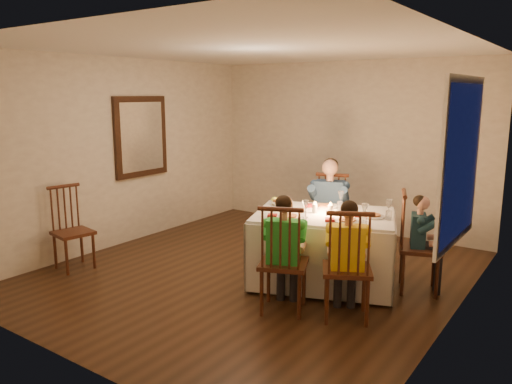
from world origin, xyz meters
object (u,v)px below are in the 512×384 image
Objects in this scene: chair_end at (417,291)px; serving_bowl at (281,203)px; chair_near_right at (345,318)px; chair_adult at (327,258)px; child_teal at (417,291)px; dining_table at (324,234)px; adult at (327,258)px; chair_extra at (76,268)px; child_green at (283,310)px; child_yellow at (345,318)px; chair_near_left at (283,310)px.

serving_bowl reaches higher than chair_end.
chair_near_right and chair_end have the same top height.
chair_adult is 1.37m from child_teal.
chair_end is at bearing 0.67° from dining_table.
chair_near_right is at bearing -32.27° from serving_bowl.
chair_adult is 1.13m from serving_bowl.
chair_extra is at bearing -155.40° from adult.
chair_end is 1.07× the size of chair_extra.
dining_table is 1.56× the size of child_green.
child_teal is at bearing -54.88° from chair_extra.
chair_adult is 4.78× the size of serving_bowl.
serving_bowl is (-0.62, 0.08, 0.26)m from dining_table.
chair_extra is at bearing -13.23° from child_green.
chair_end is at bearing -35.00° from chair_adult.
dining_table is 1.58× the size of child_yellow.
chair_adult reaches higher than child_teal.
adult is 1.37m from child_teal.
chair_end is (0.97, 0.37, -0.57)m from dining_table.
chair_extra is at bearing -13.23° from chair_near_left.
child_green reaches higher than chair_extra.
adult is at bearing -85.50° from child_yellow.
dining_table is 1.03m from chair_adult.
adult is at bearing -85.50° from chair_near_right.
chair_end is at bearing -54.88° from chair_extra.
child_teal is at bearing 0.67° from dining_table.
chair_near_left is at bearing 180.00° from child_green.
adult is at bearing -107.11° from chair_adult.
serving_bowl is at bearing 152.48° from dining_table.
child_green is at bearing 122.98° from child_teal.
adult is 5.71× the size of serving_bowl.
chair_near_left is at bearing -94.97° from chair_adult.
dining_table is 7.99× the size of serving_bowl.
chair_end is (1.30, -0.42, 0.00)m from chair_adult.
child_teal is (0.36, 1.06, 0.00)m from child_yellow.
chair_near_right is at bearing 176.71° from chair_near_left.
child_yellow is at bearing -74.75° from adult.
child_yellow is at bearing -68.85° from chair_extra.
chair_near_right reaches higher than child_teal.
chair_extra is at bearing 94.41° from chair_end.
chair_adult is 0.00m from adult.
child_green is at bearing -56.27° from serving_bowl.
chair_extra is at bearing 94.41° from child_teal.
chair_adult is 0.84× the size of adult.
chair_end is at bearing -136.61° from chair_near_right.
adult is at bearing 92.87° from dining_table.
chair_near_left reaches higher than child_teal.
child_teal is (0.00, 0.00, 0.00)m from chair_end.
adult is 1.23× the size of child_teal.
chair_extra is at bearing -174.07° from dining_table.
child_teal is (0.94, 1.26, 0.00)m from chair_near_left.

